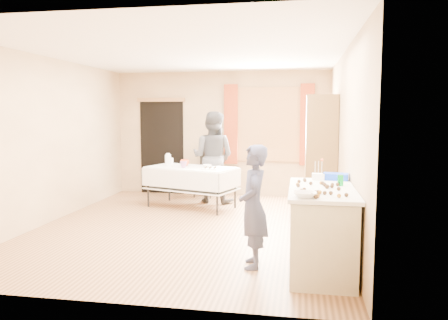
% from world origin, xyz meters
% --- Properties ---
extents(floor, '(4.50, 5.50, 0.02)m').
position_xyz_m(floor, '(0.00, 0.00, -0.01)').
color(floor, '#9E7047').
rests_on(floor, ground).
extents(ceiling, '(4.50, 5.50, 0.02)m').
position_xyz_m(ceiling, '(0.00, 0.00, 2.61)').
color(ceiling, white).
rests_on(ceiling, floor).
extents(wall_back, '(4.50, 0.02, 2.60)m').
position_xyz_m(wall_back, '(0.00, 2.76, 1.30)').
color(wall_back, tan).
rests_on(wall_back, floor).
extents(wall_front, '(4.50, 0.02, 2.60)m').
position_xyz_m(wall_front, '(0.00, -2.76, 1.30)').
color(wall_front, tan).
rests_on(wall_front, floor).
extents(wall_left, '(0.02, 5.50, 2.60)m').
position_xyz_m(wall_left, '(-2.26, 0.00, 1.30)').
color(wall_left, tan).
rests_on(wall_left, floor).
extents(wall_right, '(0.02, 5.50, 2.60)m').
position_xyz_m(wall_right, '(2.26, 0.00, 1.30)').
color(wall_right, tan).
rests_on(wall_right, floor).
extents(window_frame, '(1.32, 0.06, 1.52)m').
position_xyz_m(window_frame, '(1.00, 2.72, 1.50)').
color(window_frame, olive).
rests_on(window_frame, wall_back).
extents(window_pane, '(1.20, 0.02, 1.40)m').
position_xyz_m(window_pane, '(1.00, 2.71, 1.50)').
color(window_pane, white).
rests_on(window_pane, wall_back).
extents(curtain_left, '(0.28, 0.06, 1.65)m').
position_xyz_m(curtain_left, '(0.22, 2.67, 1.50)').
color(curtain_left, '#963719').
rests_on(curtain_left, wall_back).
extents(curtain_right, '(0.28, 0.06, 1.65)m').
position_xyz_m(curtain_right, '(1.78, 2.67, 1.50)').
color(curtain_right, '#963719').
rests_on(curtain_right, wall_back).
extents(doorway, '(0.95, 0.04, 2.00)m').
position_xyz_m(doorway, '(-1.30, 2.73, 1.00)').
color(doorway, black).
rests_on(doorway, floor).
extents(door_lintel, '(1.05, 0.06, 0.08)m').
position_xyz_m(door_lintel, '(-1.30, 2.70, 2.02)').
color(door_lintel, olive).
rests_on(door_lintel, wall_back).
extents(cabinet, '(0.50, 0.60, 2.02)m').
position_xyz_m(cabinet, '(1.99, 1.01, 1.01)').
color(cabinet, brown).
rests_on(cabinet, floor).
extents(counter, '(0.71, 1.49, 0.91)m').
position_xyz_m(counter, '(1.89, -1.51, 0.45)').
color(counter, '#B9B394').
rests_on(counter, floor).
extents(party_table, '(1.80, 1.30, 0.75)m').
position_xyz_m(party_table, '(-0.31, 1.36, 0.44)').
color(party_table, black).
rests_on(party_table, floor).
extents(chair, '(0.51, 0.51, 1.03)m').
position_xyz_m(chair, '(-0.27, 2.48, 0.31)').
color(chair, black).
rests_on(chair, floor).
extents(girl, '(0.60, 0.47, 1.38)m').
position_xyz_m(girl, '(1.15, -1.57, 0.69)').
color(girl, '#292C4B').
rests_on(girl, floor).
extents(woman, '(1.13, 1.01, 1.76)m').
position_xyz_m(woman, '(-0.02, 1.93, 0.88)').
color(woman, black).
rests_on(woman, floor).
extents(soda_can, '(0.08, 0.08, 0.12)m').
position_xyz_m(soda_can, '(2.10, -1.32, 0.97)').
color(soda_can, '#06972D').
rests_on(soda_can, counter).
extents(mixing_bowl, '(0.24, 0.24, 0.06)m').
position_xyz_m(mixing_bowl, '(1.70, -2.10, 0.94)').
color(mixing_bowl, white).
rests_on(mixing_bowl, counter).
extents(foam_block, '(0.16, 0.11, 0.08)m').
position_xyz_m(foam_block, '(1.87, -0.92, 0.95)').
color(foam_block, white).
rests_on(foam_block, counter).
extents(blue_basket, '(0.33, 0.24, 0.08)m').
position_xyz_m(blue_basket, '(2.08, -0.88, 0.95)').
color(blue_basket, blue).
rests_on(blue_basket, counter).
extents(pitcher, '(0.12, 0.12, 0.22)m').
position_xyz_m(pitcher, '(-0.75, 1.39, 0.86)').
color(pitcher, silver).
rests_on(pitcher, party_table).
extents(cup_red, '(0.28, 0.28, 0.12)m').
position_xyz_m(cup_red, '(-0.46, 1.50, 0.81)').
color(cup_red, '#E05023').
rests_on(cup_red, party_table).
extents(cup_rainbow, '(0.23, 0.23, 0.11)m').
position_xyz_m(cup_rainbow, '(-0.42, 1.25, 0.81)').
color(cup_rainbow, red).
rests_on(cup_rainbow, party_table).
extents(small_bowl, '(0.29, 0.29, 0.05)m').
position_xyz_m(small_bowl, '(-0.01, 1.38, 0.78)').
color(small_bowl, white).
rests_on(small_bowl, party_table).
extents(pastry_tray, '(0.30, 0.23, 0.02)m').
position_xyz_m(pastry_tray, '(0.11, 1.08, 0.76)').
color(pastry_tray, white).
rests_on(pastry_tray, party_table).
extents(bottle, '(0.16, 0.16, 0.18)m').
position_xyz_m(bottle, '(-0.81, 1.74, 0.84)').
color(bottle, white).
rests_on(bottle, party_table).
extents(cake_balls, '(0.51, 1.14, 0.04)m').
position_xyz_m(cake_balls, '(1.85, -1.64, 0.93)').
color(cake_balls, '#3F2314').
rests_on(cake_balls, counter).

